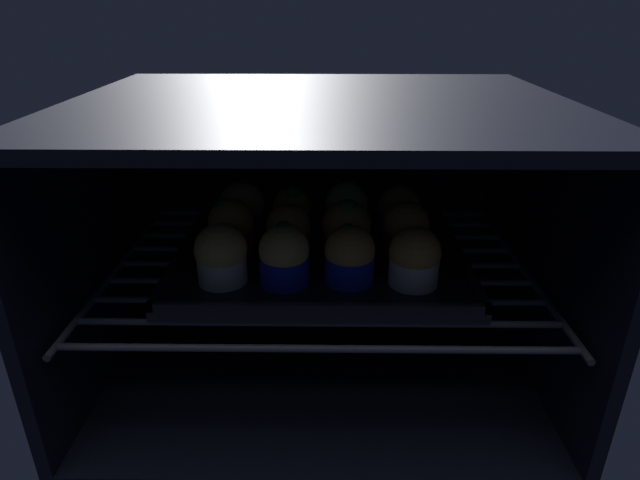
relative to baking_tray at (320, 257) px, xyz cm
name	(u,v)px	position (x,y,z in cm)	size (l,w,h in cm)	color
oven_cavity	(320,229)	(0.00, 4.17, 2.32)	(59.00, 47.00, 37.00)	black
oven_rack	(320,265)	(0.00, -0.08, -1.08)	(54.80, 42.00, 0.80)	#444756
baking_tray	(320,257)	(0.00, 0.00, 0.00)	(37.53, 29.92, 2.20)	black
muffin_row0_col0	(221,256)	(-11.60, -7.71, 3.92)	(6.29, 6.29, 7.36)	silver
muffin_row0_col1	(284,256)	(-4.12, -7.89, 4.01)	(5.95, 5.95, 7.63)	#1928B7
muffin_row0_col2	(350,256)	(3.62, -7.43, 3.86)	(6.00, 6.00, 7.26)	#1928B7
muffin_row0_col3	(415,258)	(11.21, -7.96, 3.90)	(6.13, 6.13, 7.16)	silver
muffin_row1_col0	(231,227)	(-11.76, 0.33, 4.14)	(5.99, 5.99, 7.68)	red
muffin_row1_col1	(288,231)	(-4.17, 0.11, 3.74)	(5.94, 5.94, 6.96)	#7A238C
muffin_row1_col2	(347,229)	(3.50, 0.00, 4.08)	(6.43, 6.43, 7.92)	red
muffin_row1_col3	(406,230)	(11.27, 0.32, 3.95)	(6.08, 6.08, 7.24)	red
muffin_row2_col0	(243,208)	(-11.35, 7.94, 4.01)	(6.45, 6.45, 7.46)	#1928B7
muffin_row2_col1	(292,211)	(-4.13, 7.84, 3.56)	(5.90, 5.90, 7.05)	#1928B7
muffin_row2_col2	(347,208)	(3.73, 7.71, 4.07)	(6.11, 6.11, 7.58)	#1928B7
muffin_row2_col3	(398,210)	(11.27, 7.88, 3.75)	(6.10, 6.10, 7.22)	#1928B7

